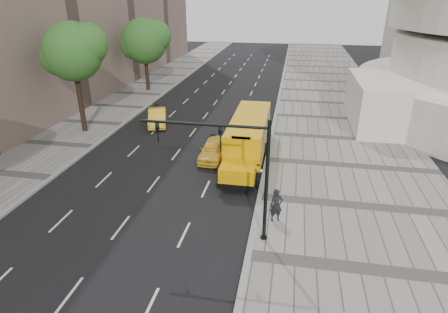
% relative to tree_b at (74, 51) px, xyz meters
% --- Properties ---
extents(ground, '(140.00, 140.00, 0.00)m').
position_rel_tree_b_xyz_m(ground, '(10.41, -3.31, -7.06)').
color(ground, black).
rests_on(ground, ground).
extents(sidewalk_museum, '(12.00, 140.00, 0.15)m').
position_rel_tree_b_xyz_m(sidewalk_museum, '(22.41, -3.31, -6.98)').
color(sidewalk_museum, gray).
rests_on(sidewalk_museum, ground).
extents(sidewalk_far, '(6.00, 140.00, 0.15)m').
position_rel_tree_b_xyz_m(sidewalk_far, '(-0.59, -3.31, -6.98)').
color(sidewalk_far, gray).
rests_on(sidewalk_far, ground).
extents(curb_museum, '(0.30, 140.00, 0.15)m').
position_rel_tree_b_xyz_m(curb_museum, '(16.41, -3.31, -6.98)').
color(curb_museum, gray).
rests_on(curb_museum, ground).
extents(curb_far, '(0.30, 140.00, 0.15)m').
position_rel_tree_b_xyz_m(curb_far, '(2.41, -3.31, -6.98)').
color(curb_far, gray).
rests_on(curb_far, ground).
extents(tree_b, '(5.45, 4.84, 9.44)m').
position_rel_tree_b_xyz_m(tree_b, '(0.00, 0.00, 0.00)').
color(tree_b, black).
rests_on(tree_b, ground).
extents(tree_c, '(6.07, 5.39, 8.79)m').
position_rel_tree_b_xyz_m(tree_c, '(0.01, 15.50, -0.92)').
color(tree_c, black).
rests_on(tree_c, ground).
extents(school_bus, '(2.96, 11.56, 3.19)m').
position_rel_tree_b_xyz_m(school_bus, '(14.91, -2.61, -5.29)').
color(school_bus, '#E29F03').
rests_on(school_bus, ground).
extents(taxi_near, '(1.77, 4.32, 1.47)m').
position_rel_tree_b_xyz_m(taxi_near, '(12.41, -3.55, -6.32)').
color(taxi_near, yellow).
rests_on(taxi_near, ground).
extents(taxi_far, '(2.90, 4.77, 1.48)m').
position_rel_tree_b_xyz_m(taxi_far, '(5.60, 3.13, -6.31)').
color(taxi_far, yellow).
rests_on(taxi_far, ground).
extents(pedestrian, '(0.80, 0.66, 1.88)m').
position_rel_tree_b_xyz_m(pedestrian, '(17.50, -11.35, -5.97)').
color(pedestrian, black).
rests_on(pedestrian, sidewalk_museum).
extents(traffic_signal, '(6.18, 0.36, 6.40)m').
position_rel_tree_b_xyz_m(traffic_signal, '(15.60, -13.06, -2.96)').
color(traffic_signal, black).
rests_on(traffic_signal, ground).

